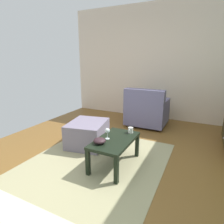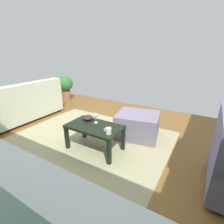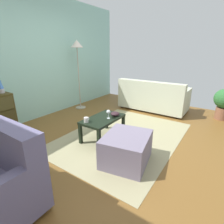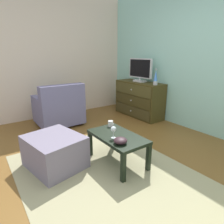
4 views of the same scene
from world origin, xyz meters
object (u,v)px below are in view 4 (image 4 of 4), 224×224
Objects in this scene: wine_glass at (113,129)px; bowl_decorative at (120,141)px; coffee_table at (117,139)px; tv at (140,70)px; ottoman at (55,152)px; mug at (111,124)px; armchair at (59,109)px; lava_lamp at (156,78)px; dresser at (139,99)px.

bowl_decorative is at bearing -8.05° from wine_glass.
wine_glass is (0.04, -0.09, 0.17)m from coffee_table.
bowl_decorative is at bearing -28.89° from coffee_table.
tv is 2.51m from bowl_decorative.
wine_glass is at bearing 55.07° from ottoman.
mug is (1.09, -1.59, -0.64)m from tv.
armchair is at bearing -172.64° from mug.
bowl_decorative is (0.18, -0.02, -0.08)m from wine_glass.
coffee_table is at bearing 112.95° from wine_glass.
bowl_decorative is at bearing -23.62° from mug.
wine_glass is at bearing -62.29° from lava_lamp.
wine_glass is (1.42, -1.77, 0.11)m from dresser.
wine_glass is at bearing -51.24° from tv.
mug is at bearing 84.36° from ottoman.
tv is 2.32m from coffee_table.
ottoman reaches higher than coffee_table.
dresser is 1.79× the size of tv.
mug is 0.16× the size of ottoman.
armchair is (-0.48, -1.76, -0.05)m from dresser.
wine_glass is (0.91, -1.72, -0.44)m from lava_lamp.
armchair is at bearing 156.69° from ottoman.
lava_lamp is 2.89× the size of mug.
dresser is 0.75m from lava_lamp.
bowl_decorative is 2.07m from armchair.
tv reaches higher than wine_glass.
dresser reaches higher than ottoman.
dresser is at bearing 129.48° from coffee_table.
ottoman is (1.46, -0.63, -0.14)m from armchair.
tv is 2.76m from ottoman.
coffee_table is 5.21× the size of wine_glass.
ottoman is (-0.08, -0.83, -0.23)m from mug.
lava_lamp is 2.12m from bowl_decorative.
dresser reaches higher than wine_glass.
ottoman is (0.47, -2.35, -0.74)m from lava_lamp.
wine_glass is 0.22× the size of ottoman.
bowl_decorative is at bearing -48.35° from dresser.
bowl_decorative is 0.88m from ottoman.
lava_lamp reaches higher than bowl_decorative.
coffee_table is at bearing -50.52° from dresser.
lava_lamp is 0.40× the size of coffee_table.
coffee_table is 0.83m from ottoman.
mug is (-0.31, 0.11, 0.10)m from coffee_table.
tv is at bearing 129.49° from coffee_table.
coffee_table is (1.38, -1.67, -0.06)m from dresser.
dresser is 3.72× the size of lava_lamp.
dresser is 10.76× the size of mug.
tv is at bearing 124.41° from mug.
ottoman is at bearing -67.42° from tv.
armchair is (-2.07, 0.03, -0.09)m from bowl_decorative.
armchair is at bearing -177.31° from coffee_table.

